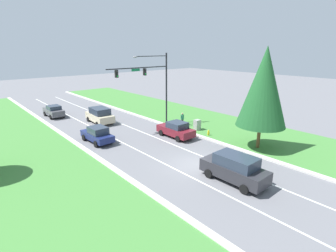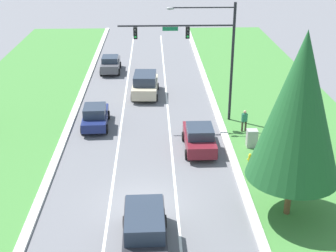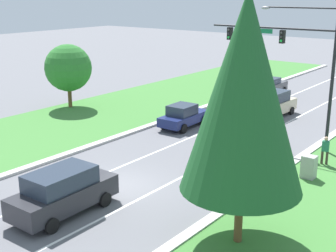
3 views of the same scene
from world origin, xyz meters
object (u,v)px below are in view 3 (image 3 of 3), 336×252
graphite_sedan (270,86)px  utility_cabinet (309,168)px  traffic_signal_mast (297,53)px  conifer_near_right_tree (244,93)px  burgundy_sedan (247,151)px  navy_sedan (183,116)px  champagne_suv (271,104)px  pedestrian (325,150)px  fire_hydrant (279,184)px  oak_near_left_tree (68,68)px  charcoal_suv (63,191)px

graphite_sedan → utility_cabinet: size_ratio=3.28×
traffic_signal_mast → conifer_near_right_tree: size_ratio=0.92×
traffic_signal_mast → burgundy_sedan: 7.01m
navy_sedan → champagne_suv: bearing=59.8°
navy_sedan → utility_cabinet: size_ratio=3.34×
pedestrian → fire_hydrant: bearing=73.4°
burgundy_sedan → graphite_sedan: (-7.23, 17.84, -0.03)m
traffic_signal_mast → utility_cabinet: size_ratio=6.90×
utility_cabinet → oak_near_left_tree: oak_near_left_tree is taller
pedestrian → conifer_near_right_tree: 11.50m
champagne_suv → fire_hydrant: bearing=-59.9°
champagne_suv → utility_cabinet: (7.22, -10.55, -0.37)m
graphite_sedan → pedestrian: bearing=-55.2°
traffic_signal_mast → utility_cabinet: (3.03, -4.71, -5.22)m
pedestrian → conifer_near_right_tree: conifer_near_right_tree is taller
traffic_signal_mast → pedestrian: bearing=-36.8°
navy_sedan → oak_near_left_tree: 11.25m
burgundy_sedan → charcoal_suv: (-3.49, -10.17, 0.18)m
navy_sedan → conifer_near_right_tree: size_ratio=0.45×
oak_near_left_tree → navy_sedan: bearing=5.8°
utility_cabinet → conifer_near_right_tree: conifer_near_right_tree is taller
utility_cabinet → navy_sedan: bearing=160.3°
charcoal_suv → pedestrian: size_ratio=2.95×
charcoal_suv → oak_near_left_tree: 19.84m
traffic_signal_mast → fire_hydrant: (2.47, -6.98, -5.52)m
burgundy_sedan → conifer_near_right_tree: size_ratio=0.46×
navy_sedan → utility_cabinet: bearing=-21.5°
burgundy_sedan → conifer_near_right_tree: conifer_near_right_tree is taller
charcoal_suv → conifer_near_right_tree: (7.31, 2.49, 4.92)m
burgundy_sedan → fire_hydrant: (2.98, -2.09, -0.52)m
pedestrian → charcoal_suv: bearing=51.0°
navy_sedan → utility_cabinet: 11.50m
charcoal_suv → pedestrian: (6.98, 12.83, -0.11)m
champagne_suv → conifer_near_right_tree: size_ratio=0.50×
burgundy_sedan → graphite_sedan: burgundy_sedan is taller
traffic_signal_mast → oak_near_left_tree: bearing=-174.1°
pedestrian → conifer_near_right_tree: (0.33, -10.34, 5.02)m
navy_sedan → pedestrian: pedestrian is taller
utility_cabinet → pedestrian: 2.50m
fire_hydrant → champagne_suv: bearing=117.4°
champagne_suv → graphite_sedan: (-3.55, 7.10, -0.17)m
traffic_signal_mast → champagne_suv: (-4.19, 5.85, -4.86)m
champagne_suv → burgundy_sedan: (3.68, -10.74, -0.15)m
champagne_suv → pedestrian: bearing=-45.8°
charcoal_suv → utility_cabinet: 12.52m
charcoal_suv → pedestrian: 14.61m
champagne_suv → traffic_signal_mast: bearing=-51.7°
traffic_signal_mast → utility_cabinet: 7.65m
conifer_near_right_tree → traffic_signal_mast: bearing=104.7°
traffic_signal_mast → utility_cabinet: bearing=-57.2°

